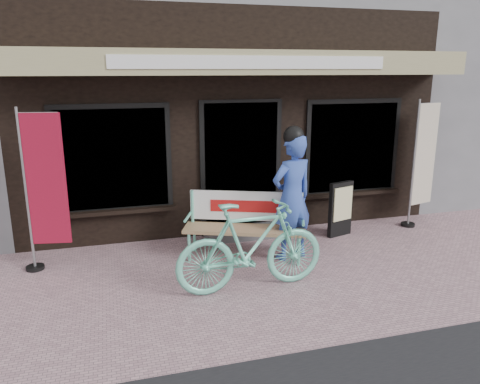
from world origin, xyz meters
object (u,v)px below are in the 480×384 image
object	(u,v)px
bench	(245,220)
person	(292,195)
bicycle	(251,246)
nobori_red	(43,189)
nobori_cream	(423,161)
menu_stand	(341,208)

from	to	relation	value
bench	person	distance (m)	0.77
bench	bicycle	distance (m)	1.08
person	nobori_red	distance (m)	3.35
bench	person	xyz separation A→B (m)	(0.62, -0.23, 0.39)
person	bicycle	xyz separation A→B (m)	(-0.85, -0.82, -0.38)
bicycle	nobori_cream	size ratio (longest dim) A/B	0.86
person	bicycle	world-z (taller)	person
nobori_red	menu_stand	size ratio (longest dim) A/B	2.44
nobori_red	menu_stand	xyz separation A→B (m)	(4.43, 0.13, -0.67)
person	bench	bearing A→B (deg)	143.12
person	nobori_cream	xyz separation A→B (m)	(2.72, 0.80, 0.19)
nobori_red	nobori_cream	bearing A→B (deg)	12.58
bench	nobori_cream	size ratio (longest dim) A/B	0.82
person	menu_stand	xyz separation A→B (m)	(1.12, 0.64, -0.48)
bench	nobori_red	xyz separation A→B (m)	(-2.69, 0.27, 0.58)
bench	nobori_red	world-z (taller)	nobori_red
bicycle	person	bearing A→B (deg)	-48.59
bench	nobori_cream	bearing A→B (deg)	31.22
bench	menu_stand	distance (m)	1.78
nobori_red	nobori_cream	xyz separation A→B (m)	(6.03, 0.29, -0.01)
bench	menu_stand	world-z (taller)	bench
bicycle	menu_stand	size ratio (longest dim) A/B	2.08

